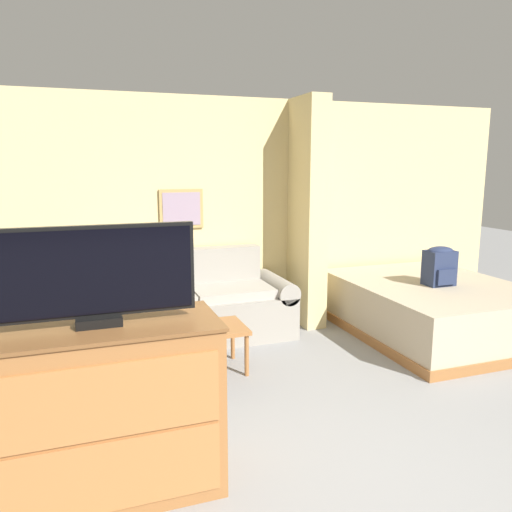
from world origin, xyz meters
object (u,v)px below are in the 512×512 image
bed (431,307)px  backpack (440,265)px  tv_dresser (104,411)px  couch (191,308)px  tv (96,275)px  table_lamp (62,269)px  coffee_table (202,333)px

bed → backpack: backpack is taller
tv_dresser → backpack: size_ratio=3.07×
couch → tv: size_ratio=2.07×
table_lamp → tv_dresser: bearing=-83.8°
tv_dresser → bed: tv_dresser is taller
table_lamp → couch: bearing=1.8°
coffee_table → table_lamp: table_lamp is taller
coffee_table → tv: (-0.91, -1.47, 0.91)m
tv → bed: bearing=25.3°
coffee_table → bed: bed is taller
tv → coffee_table: bearing=58.3°
tv_dresser → backpack: tv_dresser is taller
backpack → table_lamp: bearing=168.3°
backpack → tv: bearing=-156.2°
tv_dresser → couch: bearing=67.1°
bed → coffee_table: bearing=-175.4°
couch → backpack: backpack is taller
couch → bed: couch is taller
coffee_table → backpack: size_ratio=1.84×
bed → tv: bearing=-154.7°
tv_dresser → bed: size_ratio=0.60×
table_lamp → tv_dresser: size_ratio=0.34×
coffee_table → table_lamp: bearing=143.0°
couch → table_lamp: (-1.26, -0.04, 0.52)m
table_lamp → tv_dresser: (0.25, -2.35, -0.36)m
couch → tv_dresser: size_ratio=1.67×
tv → bed: size_ratio=0.48×
coffee_table → tv_dresser: bearing=-121.7°
coffee_table → bed: bearing=4.6°
couch → coffee_table: bearing=-96.0°
tv → bed: (3.56, 1.68, -0.99)m
tv → backpack: (3.54, 1.56, -0.49)m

